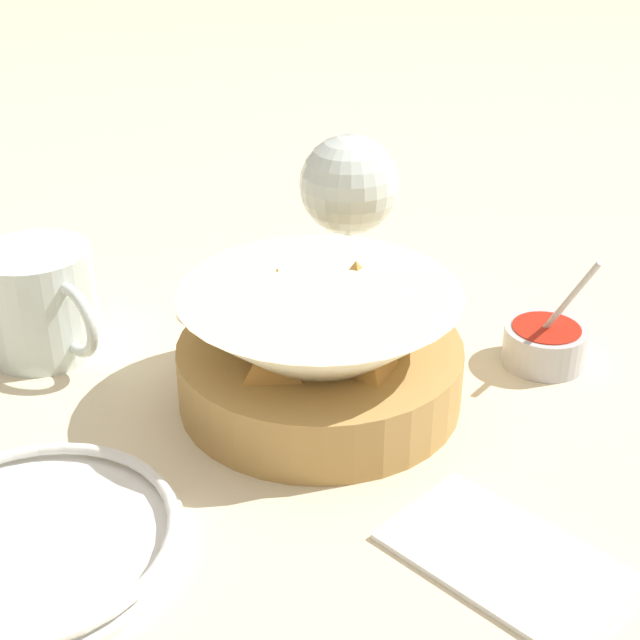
{
  "coord_description": "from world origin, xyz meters",
  "views": [
    {
      "loc": [
        0.37,
        -0.41,
        0.38
      ],
      "look_at": [
        -0.03,
        0.01,
        0.07
      ],
      "focal_mm": 50.0,
      "sensor_mm": 36.0,
      "label": 1
    }
  ],
  "objects_px": {
    "sauce_cup": "(545,343)",
    "wine_glass": "(349,190)",
    "side_plate": "(30,539)",
    "beer_mug": "(41,305)",
    "food_basket": "(321,351)"
  },
  "relations": [
    {
      "from": "sauce_cup",
      "to": "wine_glass",
      "type": "xyz_separation_m",
      "value": [
        -0.2,
        -0.02,
        0.09
      ]
    },
    {
      "from": "wine_glass",
      "to": "side_plate",
      "type": "xyz_separation_m",
      "value": [
        0.09,
        -0.38,
        -0.1
      ]
    },
    {
      "from": "sauce_cup",
      "to": "wine_glass",
      "type": "height_order",
      "value": "wine_glass"
    },
    {
      "from": "beer_mug",
      "to": "side_plate",
      "type": "xyz_separation_m",
      "value": [
        0.21,
        -0.13,
        -0.03
      ]
    },
    {
      "from": "wine_glass",
      "to": "beer_mug",
      "type": "xyz_separation_m",
      "value": [
        -0.11,
        -0.25,
        -0.06
      ]
    },
    {
      "from": "sauce_cup",
      "to": "side_plate",
      "type": "xyz_separation_m",
      "value": [
        -0.1,
        -0.41,
        -0.01
      ]
    },
    {
      "from": "beer_mug",
      "to": "wine_glass",
      "type": "bearing_deg",
      "value": 65.77
    },
    {
      "from": "food_basket",
      "to": "wine_glass",
      "type": "distance_m",
      "value": 0.19
    },
    {
      "from": "side_plate",
      "to": "sauce_cup",
      "type": "bearing_deg",
      "value": 75.71
    },
    {
      "from": "food_basket",
      "to": "wine_glass",
      "type": "relative_size",
      "value": 1.39
    },
    {
      "from": "food_basket",
      "to": "beer_mug",
      "type": "height_order",
      "value": "food_basket"
    },
    {
      "from": "side_plate",
      "to": "food_basket",
      "type": "bearing_deg",
      "value": 87.7
    },
    {
      "from": "food_basket",
      "to": "side_plate",
      "type": "distance_m",
      "value": 0.24
    },
    {
      "from": "wine_glass",
      "to": "side_plate",
      "type": "distance_m",
      "value": 0.41
    },
    {
      "from": "food_basket",
      "to": "wine_glass",
      "type": "xyz_separation_m",
      "value": [
        -0.1,
        0.14,
        0.06
      ]
    }
  ]
}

